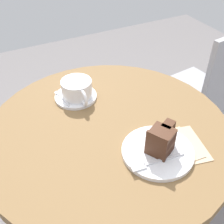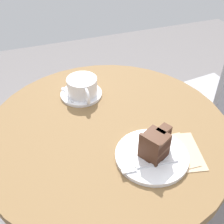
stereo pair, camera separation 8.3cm
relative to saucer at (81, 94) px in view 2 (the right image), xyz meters
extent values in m
cylinder|color=brown|center=(0.18, 0.03, -0.02)|extent=(0.74, 0.74, 0.03)
cylinder|color=silver|center=(0.18, 0.03, -0.39)|extent=(0.07, 0.07, 0.70)
cylinder|color=white|center=(0.00, 0.00, 0.00)|extent=(0.14, 0.14, 0.01)
cylinder|color=white|center=(0.00, 0.00, 0.03)|extent=(0.10, 0.10, 0.06)
cylinder|color=#D6B789|center=(0.00, 0.00, 0.06)|extent=(0.09, 0.09, 0.00)
torus|color=white|center=(0.06, 0.00, 0.03)|extent=(0.05, 0.01, 0.05)
cube|color=silver|center=(0.01, -0.05, 0.01)|extent=(0.08, 0.02, 0.00)
ellipsoid|color=silver|center=(-0.04, -0.05, 0.01)|extent=(0.02, 0.02, 0.00)
cylinder|color=white|center=(0.34, 0.10, 0.00)|extent=(0.19, 0.19, 0.01)
cube|color=#381E14|center=(0.34, 0.11, 0.02)|extent=(0.08, 0.08, 0.03)
cube|color=#381E14|center=(0.32, 0.14, 0.02)|extent=(0.04, 0.05, 0.03)
cube|color=#422314|center=(0.34, 0.11, 0.04)|extent=(0.08, 0.08, 0.01)
cube|color=#422314|center=(0.32, 0.14, 0.04)|extent=(0.04, 0.05, 0.01)
cube|color=#381E14|center=(0.34, 0.11, 0.06)|extent=(0.08, 0.08, 0.03)
cube|color=#381E14|center=(0.32, 0.14, 0.06)|extent=(0.04, 0.05, 0.03)
cube|color=#422314|center=(0.34, 0.11, 0.07)|extent=(0.08, 0.08, 0.01)
cube|color=#422314|center=(0.32, 0.14, 0.07)|extent=(0.04, 0.05, 0.01)
cube|color=#422314|center=(0.35, 0.08, 0.05)|extent=(0.06, 0.04, 0.08)
cube|color=silver|center=(0.37, 0.10, 0.01)|extent=(0.02, 0.11, 0.00)
cube|color=silver|center=(0.36, 0.03, 0.01)|extent=(0.03, 0.04, 0.00)
cube|color=tan|center=(0.34, 0.17, 0.00)|extent=(0.17, 0.17, 0.00)
cube|color=tan|center=(0.34, 0.15, 0.00)|extent=(0.14, 0.14, 0.00)
cylinder|color=#9E9EA3|center=(-0.31, 0.83, -0.53)|extent=(0.02, 0.02, 0.44)
cylinder|color=#9E9EA3|center=(-0.27, 0.51, -0.53)|extent=(0.02, 0.02, 0.44)
cylinder|color=#9E9EA3|center=(0.05, 0.55, -0.53)|extent=(0.02, 0.02, 0.44)
cube|color=#9E9EA3|center=(-0.13, 0.69, -0.30)|extent=(0.42, 0.42, 0.02)
camera|label=1|loc=(0.74, -0.24, 0.56)|focal=45.00mm
camera|label=2|loc=(0.77, -0.16, 0.56)|focal=45.00mm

